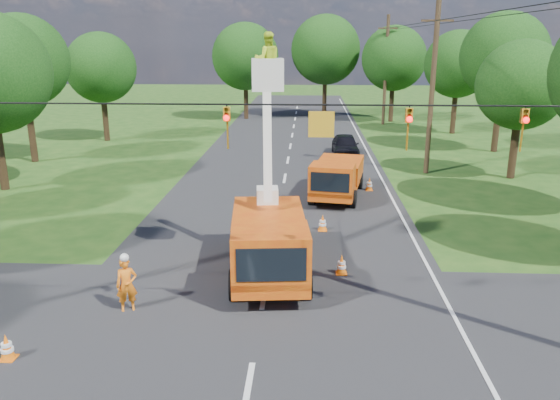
# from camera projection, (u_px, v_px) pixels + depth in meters

# --- Properties ---
(ground) EXTENTS (140.00, 140.00, 0.00)m
(ground) POSITION_uv_depth(u_px,v_px,m) (285.00, 179.00, 31.62)
(ground) COLOR #1F4815
(ground) RESTS_ON ground
(road_main) EXTENTS (12.00, 100.00, 0.06)m
(road_main) POSITION_uv_depth(u_px,v_px,m) (285.00, 179.00, 31.62)
(road_main) COLOR black
(road_main) RESTS_ON ground
(road_cross) EXTENTS (56.00, 10.00, 0.07)m
(road_cross) POSITION_uv_depth(u_px,v_px,m) (256.00, 345.00, 14.37)
(road_cross) COLOR black
(road_cross) RESTS_ON ground
(edge_line) EXTENTS (0.12, 90.00, 0.02)m
(edge_line) POSITION_uv_depth(u_px,v_px,m) (382.00, 180.00, 31.35)
(edge_line) COLOR silver
(edge_line) RESTS_ON ground
(bucket_truck) EXTENTS (3.00, 6.52, 7.99)m
(bucket_truck) POSITION_uv_depth(u_px,v_px,m) (269.00, 228.00, 18.25)
(bucket_truck) COLOR #D35F0E
(bucket_truck) RESTS_ON ground
(second_truck) EXTENTS (3.05, 5.92, 2.12)m
(second_truck) POSITION_uv_depth(u_px,v_px,m) (337.00, 177.00, 27.57)
(second_truck) COLOR #D35F0E
(second_truck) RESTS_ON ground
(ground_worker) EXTENTS (0.72, 0.60, 1.68)m
(ground_worker) POSITION_uv_depth(u_px,v_px,m) (127.00, 285.00, 15.96)
(ground_worker) COLOR #D56411
(ground_worker) RESTS_ON ground
(distant_car) EXTENTS (1.81, 4.39, 1.49)m
(distant_car) POSITION_uv_depth(u_px,v_px,m) (345.00, 145.00, 37.80)
(distant_car) COLOR black
(distant_car) RESTS_ON ground
(traffic_cone_2) EXTENTS (0.38, 0.38, 0.71)m
(traffic_cone_2) POSITION_uv_depth(u_px,v_px,m) (342.00, 265.00, 18.62)
(traffic_cone_2) COLOR orange
(traffic_cone_2) RESTS_ON ground
(traffic_cone_3) EXTENTS (0.38, 0.38, 0.71)m
(traffic_cone_3) POSITION_uv_depth(u_px,v_px,m) (323.00, 223.00, 22.89)
(traffic_cone_3) COLOR orange
(traffic_cone_3) RESTS_ON ground
(traffic_cone_4) EXTENTS (0.38, 0.38, 0.71)m
(traffic_cone_4) POSITION_uv_depth(u_px,v_px,m) (7.00, 347.00, 13.61)
(traffic_cone_4) COLOR orange
(traffic_cone_4) RESTS_ON ground
(traffic_cone_7) EXTENTS (0.38, 0.38, 0.71)m
(traffic_cone_7) POSITION_uv_depth(u_px,v_px,m) (369.00, 184.00, 29.05)
(traffic_cone_7) COLOR orange
(traffic_cone_7) RESTS_ON ground
(pole_right_mid) EXTENTS (1.80, 0.30, 10.00)m
(pole_right_mid) POSITION_uv_depth(u_px,v_px,m) (432.00, 87.00, 31.69)
(pole_right_mid) COLOR #4C3823
(pole_right_mid) RESTS_ON ground
(pole_right_far) EXTENTS (1.80, 0.30, 10.00)m
(pole_right_far) POSITION_uv_depth(u_px,v_px,m) (386.00, 70.00, 50.86)
(pole_right_far) COLOR #4C3823
(pole_right_far) RESTS_ON ground
(signal_span) EXTENTS (18.00, 0.29, 1.07)m
(signal_span) POSITION_uv_depth(u_px,v_px,m) (348.00, 123.00, 12.60)
(signal_span) COLOR black
(signal_span) RESTS_ON ground
(tree_left_e) EXTENTS (5.80, 5.80, 9.41)m
(tree_left_e) POSITION_uv_depth(u_px,v_px,m) (22.00, 61.00, 34.45)
(tree_left_e) COLOR #382616
(tree_left_e) RESTS_ON ground
(tree_left_f) EXTENTS (5.40, 5.40, 8.40)m
(tree_left_f) POSITION_uv_depth(u_px,v_px,m) (101.00, 68.00, 42.24)
(tree_left_f) COLOR #382616
(tree_left_f) RESTS_ON ground
(tree_right_c) EXTENTS (5.00, 5.00, 7.83)m
(tree_right_c) POSITION_uv_depth(u_px,v_px,m) (522.00, 85.00, 30.44)
(tree_right_c) COLOR #382616
(tree_right_c) RESTS_ON ground
(tree_right_d) EXTENTS (6.00, 6.00, 9.70)m
(tree_right_d) POSITION_uv_depth(u_px,v_px,m) (504.00, 56.00, 37.65)
(tree_right_d) COLOR #382616
(tree_right_d) RESTS_ON ground
(tree_right_e) EXTENTS (5.60, 5.60, 8.63)m
(tree_right_e) POSITION_uv_depth(u_px,v_px,m) (458.00, 64.00, 45.61)
(tree_right_e) COLOR #382616
(tree_right_e) RESTS_ON ground
(tree_far_a) EXTENTS (6.60, 6.60, 9.50)m
(tree_far_a) POSITION_uv_depth(u_px,v_px,m) (245.00, 57.00, 54.09)
(tree_far_a) COLOR #382616
(tree_far_a) RESTS_ON ground
(tree_far_b) EXTENTS (7.00, 7.00, 10.32)m
(tree_far_b) POSITION_uv_depth(u_px,v_px,m) (326.00, 50.00, 55.44)
(tree_far_b) COLOR #382616
(tree_far_b) RESTS_ON ground
(tree_far_c) EXTENTS (6.20, 6.20, 9.18)m
(tree_far_c) POSITION_uv_depth(u_px,v_px,m) (394.00, 58.00, 52.46)
(tree_far_c) COLOR #382616
(tree_far_c) RESTS_ON ground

